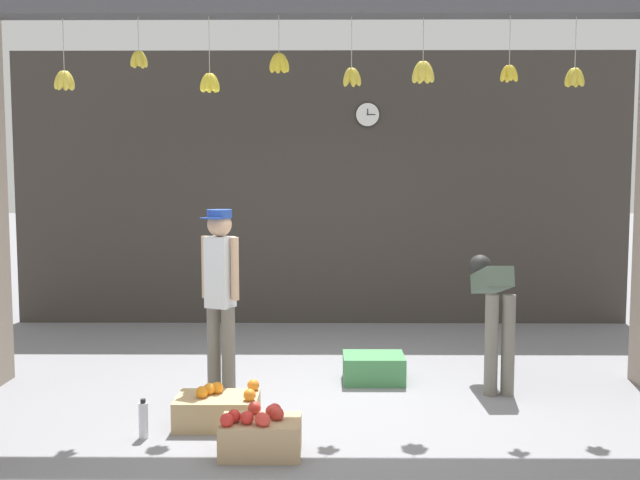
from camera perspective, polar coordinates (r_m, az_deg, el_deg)
ground_plane at (r=5.97m, az=-0.04°, el=-12.56°), size 60.00×60.00×0.00m
shop_back_wall at (r=8.77m, az=0.14°, el=4.11°), size 7.53×0.12×3.32m
storefront_awning at (r=5.96m, az=-0.07°, el=18.18°), size 5.63×0.29×0.85m
shopkeeper at (r=5.79m, az=-7.98°, el=-4.02°), size 0.32×0.29×1.55m
worker_stooping at (r=6.28m, az=13.65°, el=-4.90°), size 0.26×0.84×1.10m
fruit_crate_oranges at (r=5.38m, az=-8.17°, el=-13.28°), size 0.60×0.39×0.30m
fruit_crate_apples at (r=4.82m, az=-4.80°, el=-15.23°), size 0.52×0.35×0.31m
produce_box_green at (r=6.42m, az=4.31°, el=-10.19°), size 0.54×0.41×0.24m
water_bottle at (r=5.23m, az=-13.94°, el=-13.80°), size 0.07×0.07×0.28m
wall_clock at (r=8.74m, az=3.83°, el=9.98°), size 0.29×0.03×0.29m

